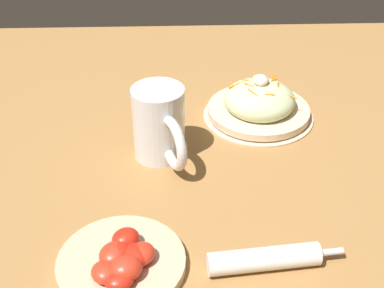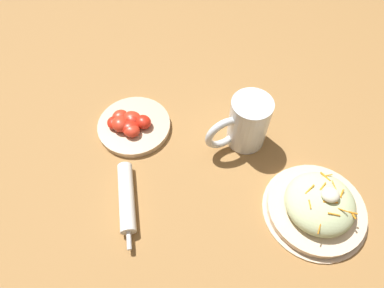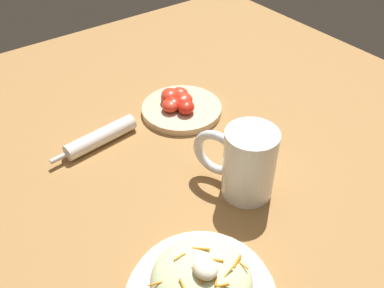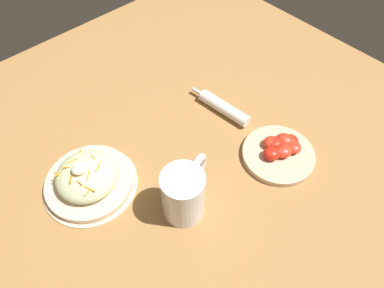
{
  "view_description": "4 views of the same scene",
  "coord_description": "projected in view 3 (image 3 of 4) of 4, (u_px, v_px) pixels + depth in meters",
  "views": [
    {
      "loc": [
        -0.7,
        0.04,
        0.57
      ],
      "look_at": [
        -0.0,
        0.02,
        0.09
      ],
      "focal_mm": 49.42,
      "sensor_mm": 36.0,
      "label": 1
    },
    {
      "loc": [
        -0.06,
        -0.39,
        0.68
      ],
      "look_at": [
        -0.04,
        0.02,
        0.07
      ],
      "focal_mm": 30.96,
      "sensor_mm": 36.0,
      "label": 2
    },
    {
      "loc": [
        0.49,
        -0.34,
        0.57
      ],
      "look_at": [
        0.02,
        0.01,
        0.09
      ],
      "focal_mm": 40.22,
      "sensor_mm": 36.0,
      "label": 3
    },
    {
      "loc": [
        0.32,
        0.35,
        0.72
      ],
      "look_at": [
        -0.0,
        -0.01,
        0.08
      ],
      "focal_mm": 31.95,
      "sensor_mm": 36.0,
      "label": 4
    }
  ],
  "objects": [
    {
      "name": "beer_mug",
      "position": [
        246.0,
        166.0,
        0.76
      ],
      "size": [
        0.15,
        0.1,
        0.13
      ],
      "color": "white",
      "rests_on": "ground_plane"
    },
    {
      "name": "salad_plate",
      "position": [
        201.0,
        286.0,
        0.61
      ],
      "size": [
        0.22,
        0.22,
        0.09
      ],
      "color": "beige",
      "rests_on": "ground_plane"
    },
    {
      "name": "tomato_plate",
      "position": [
        180.0,
        106.0,
        0.98
      ],
      "size": [
        0.18,
        0.18,
        0.05
      ],
      "color": "#D1B28E",
      "rests_on": "ground_plane"
    },
    {
      "name": "ground_plane",
      "position": [
        183.0,
        177.0,
        0.82
      ],
      "size": [
        1.43,
        1.43,
        0.0
      ],
      "primitive_type": "plane",
      "color": "#9E703D"
    },
    {
      "name": "napkin_roll",
      "position": [
        100.0,
        137.0,
        0.89
      ],
      "size": [
        0.05,
        0.2,
        0.03
      ],
      "color": "white",
      "rests_on": "ground_plane"
    }
  ]
}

